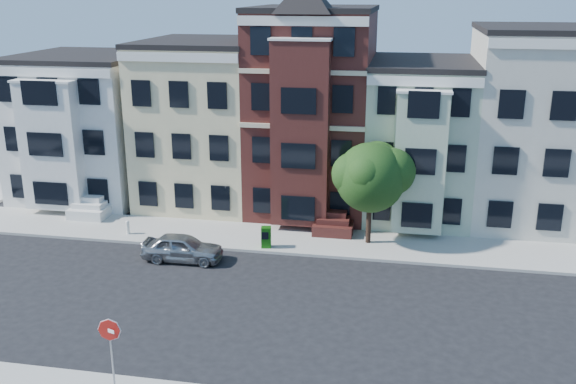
% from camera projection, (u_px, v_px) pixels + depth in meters
% --- Properties ---
extents(ground, '(120.00, 120.00, 0.00)m').
position_uv_depth(ground, '(263.00, 309.00, 27.77)').
color(ground, black).
extents(far_sidewalk, '(60.00, 4.00, 0.15)m').
position_uv_depth(far_sidewalk, '(295.00, 240.00, 35.24)').
color(far_sidewalk, '#9E9B93').
rests_on(far_sidewalk, ground).
extents(house_white, '(8.00, 9.00, 9.00)m').
position_uv_depth(house_white, '(90.00, 127.00, 42.60)').
color(house_white, silver).
rests_on(house_white, ground).
extents(house_yellow, '(7.00, 9.00, 10.00)m').
position_uv_depth(house_yellow, '(205.00, 124.00, 41.07)').
color(house_yellow, beige).
rests_on(house_yellow, ground).
extents(house_brown, '(7.00, 9.00, 12.00)m').
position_uv_depth(house_brown, '(313.00, 112.00, 39.55)').
color(house_brown, '#431A16').
rests_on(house_brown, ground).
extents(house_green, '(6.00, 9.00, 9.00)m').
position_uv_depth(house_green, '(419.00, 140.00, 38.88)').
color(house_green, '#A8B99A').
rests_on(house_green, ground).
extents(house_cream, '(8.00, 9.00, 11.00)m').
position_uv_depth(house_cream, '(542.00, 128.00, 37.36)').
color(house_cream, beige).
rests_on(house_cream, ground).
extents(street_tree, '(6.84, 6.84, 6.80)m').
position_uv_depth(street_tree, '(370.00, 182.00, 33.71)').
color(street_tree, '#285319').
rests_on(street_tree, far_sidewalk).
extents(parked_car, '(4.15, 1.74, 1.40)m').
position_uv_depth(parked_car, '(182.00, 248.00, 32.56)').
color(parked_car, '#979A9F').
rests_on(parked_car, ground).
extents(newspaper_box, '(0.58, 0.53, 1.13)m').
position_uv_depth(newspaper_box, '(266.00, 237.00, 33.91)').
color(newspaper_box, '#14580E').
rests_on(newspaper_box, far_sidewalk).
extents(fire_hydrant, '(0.28, 0.28, 0.62)m').
position_uv_depth(fire_hydrant, '(128.00, 229.00, 35.85)').
color(fire_hydrant, silver).
rests_on(fire_hydrant, far_sidewalk).
extents(stop_sign, '(0.81, 0.38, 3.00)m').
position_uv_depth(stop_sign, '(111.00, 350.00, 21.58)').
color(stop_sign, red).
rests_on(stop_sign, near_sidewalk).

